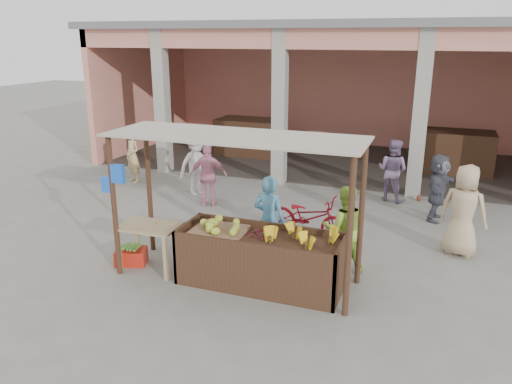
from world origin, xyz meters
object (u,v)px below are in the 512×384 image
at_px(fruit_stall, 260,261).
at_px(motorcycle, 308,216).
at_px(side_table, 150,233).
at_px(vendor_green, 344,227).
at_px(red_crate, 131,256).
at_px(vendor_blue, 269,217).

bearing_deg(fruit_stall, motorcycle, 83.66).
height_order(side_table, vendor_green, vendor_green).
relative_size(side_table, red_crate, 1.96).
xyz_separation_m(fruit_stall, vendor_blue, (-0.14, 0.83, 0.45)).
height_order(fruit_stall, side_table, side_table).
bearing_deg(fruit_stall, red_crate, -178.56).
bearing_deg(fruit_stall, vendor_blue, 99.43).
distance_m(vendor_blue, motorcycle, 1.39).
xyz_separation_m(fruit_stall, side_table, (-1.93, -0.12, 0.26)).
bearing_deg(motorcycle, vendor_green, -132.12).
bearing_deg(side_table, vendor_blue, 26.01).
bearing_deg(motorcycle, fruit_stall, -177.10).
distance_m(fruit_stall, motorcycle, 2.12).
relative_size(vendor_green, motorcycle, 0.88).
relative_size(red_crate, vendor_blue, 0.31).
xyz_separation_m(side_table, vendor_green, (3.06, 1.11, 0.12)).
height_order(red_crate, vendor_blue, vendor_blue).
height_order(fruit_stall, motorcycle, motorcycle).
relative_size(fruit_stall, motorcycle, 1.46).
height_order(fruit_stall, red_crate, fruit_stall).
bearing_deg(red_crate, vendor_green, -3.46).
distance_m(fruit_stall, red_crate, 2.40).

